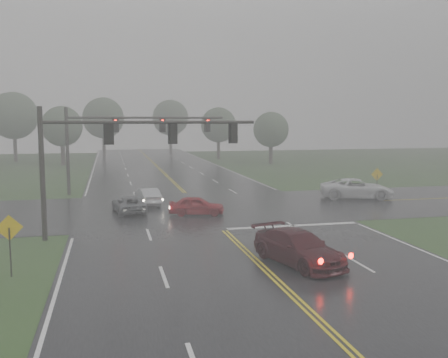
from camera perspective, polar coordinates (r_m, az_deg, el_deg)
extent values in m
plane|color=#2A481F|center=(17.26, 11.05, -15.90)|extent=(180.00, 180.00, 0.00)
cube|color=black|center=(35.75, -2.11, -3.90)|extent=(18.00, 160.00, 0.02)
cube|color=black|center=(37.68, -2.69, -3.35)|extent=(120.00, 14.00, 0.02)
cube|color=silver|center=(31.67, 7.89, -5.36)|extent=(8.50, 0.50, 0.01)
imported|color=#380A10|center=(23.56, 8.48, -9.62)|extent=(3.57, 5.66, 1.53)
imported|color=#9E0E17|center=(35.03, -3.14, -4.13)|extent=(4.10, 2.32, 1.32)
imported|color=#B7BBC0|center=(39.56, -8.70, -2.94)|extent=(1.93, 4.14, 1.31)
imported|color=#55585D|center=(36.49, -10.81, -3.80)|extent=(2.55, 4.46, 1.17)
imported|color=white|center=(43.70, 14.93, -2.17)|extent=(6.56, 4.35, 1.68)
cylinder|color=black|center=(28.91, -20.05, 0.52)|extent=(0.29, 0.29, 7.36)
cylinder|color=black|center=(28.76, -20.28, 6.20)|extent=(0.18, 0.18, 0.82)
cylinder|color=black|center=(28.64, -8.26, 6.44)|extent=(11.96, 0.18, 0.18)
cube|color=black|center=(28.55, -13.04, 5.10)|extent=(0.35, 0.29, 1.07)
cube|color=black|center=(28.71, -13.04, 5.11)|extent=(0.56, 0.03, 1.28)
cube|color=black|center=(28.77, -5.85, 5.25)|extent=(0.35, 0.29, 1.07)
cube|color=black|center=(28.93, -5.89, 5.26)|extent=(0.56, 0.03, 1.28)
cube|color=black|center=(29.44, 1.12, 5.32)|extent=(0.35, 0.29, 1.07)
cube|color=black|center=(29.59, 1.04, 5.33)|extent=(0.56, 0.03, 1.28)
cylinder|color=black|center=(46.11, -17.46, 3.03)|extent=(0.30, 0.30, 7.73)
cylinder|color=black|center=(46.03, -17.59, 6.77)|extent=(0.19, 0.19, 0.86)
cylinder|color=black|center=(46.02, -8.80, 6.94)|extent=(14.02, 0.19, 0.19)
cube|color=black|center=(45.90, -12.29, 6.06)|extent=(0.37, 0.30, 1.13)
cube|color=black|center=(46.07, -12.30, 6.06)|extent=(0.59, 0.03, 1.34)
cylinder|color=#FF0C05|center=(45.72, -12.30, 6.50)|extent=(0.24, 0.06, 0.24)
cube|color=black|center=(46.14, -7.04, 6.16)|extent=(0.37, 0.30, 1.13)
cube|color=black|center=(46.31, -7.06, 6.17)|extent=(0.59, 0.03, 1.34)
cylinder|color=#FF0C05|center=(45.97, -7.02, 6.60)|extent=(0.24, 0.06, 0.24)
cube|color=black|center=(46.77, -1.88, 6.22)|extent=(0.37, 0.30, 1.13)
cube|color=black|center=(46.94, -1.92, 6.22)|extent=(0.59, 0.03, 1.34)
cylinder|color=#FF0C05|center=(46.60, -1.84, 6.65)|extent=(0.24, 0.06, 0.24)
cylinder|color=black|center=(23.09, -23.24, -7.72)|extent=(0.07, 0.07, 2.11)
cube|color=yellow|center=(22.89, -23.35, -5.14)|extent=(1.09, 0.28, 1.11)
cylinder|color=black|center=(44.08, 17.06, -0.82)|extent=(0.07, 0.07, 2.05)
cube|color=yellow|center=(43.99, 17.09, 0.51)|extent=(1.08, 0.05, 1.08)
cylinder|color=#372A24|center=(77.03, -17.93, 2.74)|extent=(0.62, 0.62, 3.32)
sphere|color=#374E34|center=(76.87, -18.04, 5.76)|extent=(5.90, 5.90, 5.90)
cylinder|color=#372A24|center=(85.20, -0.64, 3.44)|extent=(0.56, 0.56, 3.36)
sphere|color=#374E34|center=(85.06, -0.64, 6.20)|extent=(5.98, 5.98, 5.98)
cylinder|color=#372A24|center=(91.08, -13.55, 3.69)|extent=(0.56, 0.56, 4.06)
sphere|color=#374E34|center=(90.97, -13.64, 6.80)|extent=(7.21, 7.21, 7.21)
cylinder|color=#372A24|center=(76.14, 5.36, 2.88)|extent=(0.57, 0.57, 3.01)
sphere|color=#374E34|center=(75.98, 5.39, 5.65)|extent=(5.35, 5.35, 5.35)
cylinder|color=#372A24|center=(87.07, -22.75, 3.28)|extent=(0.58, 0.58, 4.25)
sphere|color=#374E34|center=(86.96, -22.90, 6.69)|extent=(7.55, 7.55, 7.55)
cylinder|color=#372A24|center=(102.91, -6.11, 4.18)|extent=(0.62, 0.62, 4.11)
sphere|color=#374E34|center=(102.81, -6.15, 6.98)|extent=(7.30, 7.30, 7.30)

